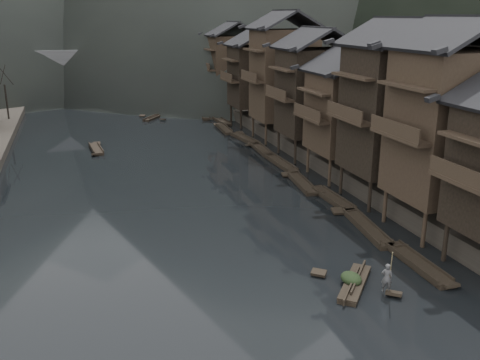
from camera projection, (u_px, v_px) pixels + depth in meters
name	position (u px, v px, depth m)	size (l,w,h in m)	color
water	(205.00, 253.00, 35.09)	(300.00, 300.00, 0.00)	black
right_bank	(367.00, 111.00, 81.22)	(40.00, 200.00, 1.80)	#2D2823
stilt_houses	(322.00, 77.00, 55.04)	(9.00, 67.60, 15.73)	black
moored_sampans	(250.00, 144.00, 63.81)	(3.01, 72.44, 0.47)	black
midriver_boats	(139.00, 124.00, 75.63)	(14.41, 30.52, 0.45)	black
stone_bridge	(113.00, 70.00, 99.23)	(40.00, 6.00, 9.00)	#4C4C4F
hero_sampan	(355.00, 283.00, 30.78)	(3.96, 4.50, 0.44)	black
cargo_heap	(352.00, 273.00, 30.73)	(1.13, 1.48, 0.68)	black
boatman	(387.00, 274.00, 29.53)	(0.62, 0.40, 1.69)	#4E4E50
bamboo_pole	(394.00, 230.00, 28.81)	(0.06, 0.06, 4.03)	#8C7A51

